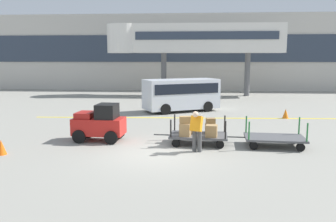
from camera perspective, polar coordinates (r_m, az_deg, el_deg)
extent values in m
plane|color=gray|center=(12.87, -2.02, -7.00)|extent=(120.00, 120.00, 0.00)
cube|color=yellow|center=(20.40, 7.67, -1.16)|extent=(21.05, 1.05, 0.01)
cube|color=#BCB7AD|center=(38.33, 2.22, 9.58)|extent=(56.50, 2.40, 8.06)
cube|color=#2D3847|center=(37.09, 2.16, 10.23)|extent=(53.68, 0.12, 2.80)
cube|color=silver|center=(32.37, 6.21, 11.76)|extent=(13.93, 2.20, 2.60)
cylinder|color=silver|center=(33.00, -7.32, 11.68)|extent=(3.00, 3.00, 2.60)
cube|color=#2D3847|center=(31.24, 6.29, 12.24)|extent=(12.54, 0.08, 0.70)
cylinder|color=#59595B|center=(32.46, -0.69, 6.06)|extent=(0.50, 0.50, 3.90)
cylinder|color=#59595B|center=(32.71, 12.88, 5.86)|extent=(0.50, 0.50, 3.90)
cube|color=red|center=(14.94, -11.26, -2.45)|extent=(2.17, 1.23, 0.70)
cube|color=black|center=(14.71, -9.98, -0.02)|extent=(0.86, 1.04, 0.60)
cube|color=#A51B16|center=(15.06, -13.39, -0.62)|extent=(0.76, 0.98, 0.24)
cylinder|color=black|center=(15.72, -12.95, -3.25)|extent=(0.57, 0.22, 0.56)
cylinder|color=black|center=(14.78, -14.39, -4.08)|extent=(0.57, 0.22, 0.56)
cylinder|color=black|center=(15.30, -8.16, -3.45)|extent=(0.57, 0.22, 0.56)
cylinder|color=black|center=(14.32, -9.31, -4.32)|extent=(0.57, 0.22, 0.56)
cube|color=#4C4C4F|center=(14.20, 5.04, -4.02)|extent=(2.39, 1.55, 0.08)
cylinder|color=black|center=(14.84, 1.10, -1.89)|extent=(0.06, 0.06, 0.70)
cylinder|color=black|center=(13.58, 0.46, -2.89)|extent=(0.06, 0.06, 0.70)
cylinder|color=black|center=(14.74, 9.30, -2.08)|extent=(0.06, 0.06, 0.70)
cylinder|color=black|center=(13.48, 9.43, -3.10)|extent=(0.06, 0.06, 0.70)
cylinder|color=black|center=(14.89, 1.82, -4.18)|extent=(0.33, 0.12, 0.32)
cylinder|color=black|center=(13.74, 1.29, -5.28)|extent=(0.33, 0.12, 0.32)
cylinder|color=black|center=(14.81, 8.49, -4.34)|extent=(0.33, 0.12, 0.32)
cylinder|color=black|center=(13.65, 8.54, -5.47)|extent=(0.33, 0.12, 0.32)
cylinder|color=#333333|center=(14.35, -0.96, -3.93)|extent=(0.70, 0.10, 0.05)
cube|color=#A87F4C|center=(14.45, 3.21, -2.93)|extent=(0.57, 0.52, 0.34)
cube|color=#9E7A4C|center=(13.83, 2.86, -3.07)|extent=(0.48, 0.50, 0.52)
cube|color=#9E7A4C|center=(14.45, 6.99, -2.82)|extent=(0.47, 0.50, 0.41)
cube|color=#9E7A4C|center=(13.77, 7.16, -3.28)|extent=(0.49, 0.47, 0.47)
cube|color=tan|center=(14.39, 3.22, -1.67)|extent=(0.50, 0.31, 0.31)
cube|color=olive|center=(13.75, 2.87, -1.45)|extent=(0.49, 0.35, 0.28)
cube|color=olive|center=(14.39, 7.01, -1.60)|extent=(0.40, 0.35, 0.21)
cube|color=#4C4C4F|center=(14.37, 17.10, -4.22)|extent=(2.39, 1.55, 0.08)
cylinder|color=#237033|center=(14.79, 12.73, -2.14)|extent=(0.06, 0.06, 0.70)
cylinder|color=#237033|center=(13.53, 13.18, -3.17)|extent=(0.06, 0.06, 0.70)
cylinder|color=#237033|center=(15.12, 20.75, -2.27)|extent=(0.06, 0.06, 0.70)
cylinder|color=#237033|center=(13.89, 21.91, -3.27)|extent=(0.06, 0.06, 0.70)
cylinder|color=black|center=(14.88, 13.42, -4.42)|extent=(0.33, 0.12, 0.32)
cylinder|color=black|center=(13.73, 13.89, -5.55)|extent=(0.33, 0.12, 0.32)
cylinder|color=black|center=(15.15, 19.95, -4.48)|extent=(0.33, 0.12, 0.32)
cylinder|color=black|center=(14.02, 20.95, -5.59)|extent=(0.33, 0.12, 0.32)
cylinder|color=#333333|center=(14.21, 11.11, -4.22)|extent=(0.70, 0.10, 0.05)
cylinder|color=#4C4C4C|center=(13.10, 4.37, -4.88)|extent=(0.16, 0.16, 0.82)
cylinder|color=#4C4C4C|center=(13.04, 5.20, -4.95)|extent=(0.16, 0.16, 0.82)
cube|color=orange|center=(12.83, 4.68, -2.08)|extent=(0.51, 0.53, 0.61)
sphere|color=beige|center=(12.66, 4.53, -0.55)|extent=(0.22, 0.22, 0.22)
cube|color=silver|center=(22.70, 2.17, 2.84)|extent=(5.14, 3.87, 1.90)
cube|color=black|center=(22.66, 2.18, 3.84)|extent=(4.82, 3.73, 0.64)
cylinder|color=black|center=(21.41, -0.46, 0.31)|extent=(0.71, 0.52, 0.68)
cylinder|color=black|center=(22.70, 6.50, 0.74)|extent=(0.71, 0.52, 0.68)
cone|color=#EA590F|center=(14.04, -25.72, -5.38)|extent=(0.36, 0.36, 0.55)
cone|color=orange|center=(21.25, 18.75, -0.41)|extent=(0.36, 0.36, 0.55)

